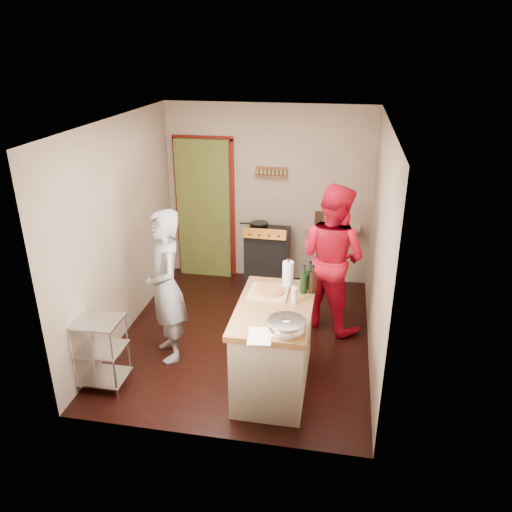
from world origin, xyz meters
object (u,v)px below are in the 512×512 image
at_px(person_stripe, 166,287).
at_px(person_red, 332,258).
at_px(stove, 267,258).
at_px(island, 274,345).
at_px(wire_shelving, 101,349).

relative_size(person_stripe, person_red, 0.95).
bearing_deg(person_stripe, stove, 125.70).
bearing_deg(island, stove, 100.74).
distance_m(stove, person_stripe, 2.17).
distance_m(wire_shelving, person_stripe, 0.94).
bearing_deg(stove, wire_shelving, -116.85).
xyz_separation_m(stove, wire_shelving, (-1.33, -2.62, -0.01)).
bearing_deg(island, person_red, 69.54).
bearing_deg(wire_shelving, island, 9.91).
relative_size(island, person_red, 0.73).
distance_m(wire_shelving, island, 1.80).
height_order(stove, person_stripe, person_stripe).
bearing_deg(person_stripe, island, 43.02).
relative_size(stove, person_stripe, 0.57).
bearing_deg(stove, person_stripe, -112.74).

